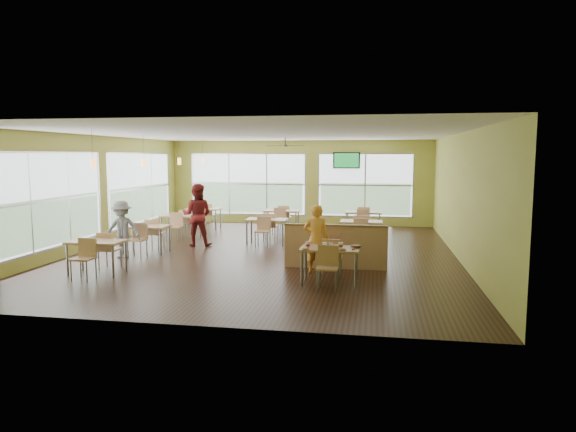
% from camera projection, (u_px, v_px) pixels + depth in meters
% --- Properties ---
extents(room, '(12.00, 12.04, 3.20)m').
position_uv_depth(room, '(266.00, 194.00, 13.68)').
color(room, black).
rests_on(room, ground).
extents(window_bays, '(9.24, 10.24, 2.38)m').
position_uv_depth(window_bays, '(208.00, 190.00, 17.16)').
color(window_bays, white).
rests_on(window_bays, room).
extents(main_table, '(1.22, 1.52, 0.87)m').
position_uv_depth(main_table, '(330.00, 253.00, 10.52)').
color(main_table, tan).
rests_on(main_table, floor).
extents(half_wall_divider, '(2.40, 0.14, 1.04)m').
position_uv_depth(half_wall_divider, '(335.00, 246.00, 11.96)').
color(half_wall_divider, tan).
rests_on(half_wall_divider, floor).
extents(dining_tables, '(6.92, 8.72, 0.87)m').
position_uv_depth(dining_tables, '(244.00, 221.00, 15.65)').
color(dining_tables, tan).
rests_on(dining_tables, floor).
extents(pendant_lights, '(0.11, 7.31, 0.86)m').
position_uv_depth(pendant_lights, '(162.00, 162.00, 14.78)').
color(pendant_lights, '#2D2119').
rests_on(pendant_lights, ceiling).
extents(ceiling_fan, '(1.25, 1.25, 0.29)m').
position_uv_depth(ceiling_fan, '(285.00, 146.00, 16.46)').
color(ceiling_fan, '#2D2119').
rests_on(ceiling_fan, ceiling).
extents(tv_backwall, '(1.00, 0.07, 0.60)m').
position_uv_depth(tv_backwall, '(346.00, 160.00, 19.05)').
color(tv_backwall, black).
rests_on(tv_backwall, wall_back).
extents(man_plaid, '(0.57, 0.38, 1.56)m').
position_uv_depth(man_plaid, '(316.00, 239.00, 11.45)').
color(man_plaid, orange).
rests_on(man_plaid, floor).
extents(patron_maroon, '(0.95, 0.77, 1.82)m').
position_uv_depth(patron_maroon, '(197.00, 215.00, 14.93)').
color(patron_maroon, maroon).
rests_on(patron_maroon, floor).
extents(patron_grey, '(1.02, 0.66, 1.48)m').
position_uv_depth(patron_grey, '(122.00, 229.00, 13.21)').
color(patron_grey, slate).
rests_on(patron_grey, floor).
extents(cup_blue, '(0.10, 0.10, 0.36)m').
position_uv_depth(cup_blue, '(308.00, 245.00, 10.43)').
color(cup_blue, white).
rests_on(cup_blue, main_table).
extents(cup_yellow, '(0.10, 0.10, 0.36)m').
position_uv_depth(cup_yellow, '(325.00, 246.00, 10.35)').
color(cup_yellow, white).
rests_on(cup_yellow, main_table).
extents(cup_red_near, '(0.09, 0.09, 0.31)m').
position_uv_depth(cup_red_near, '(331.00, 246.00, 10.41)').
color(cup_red_near, white).
rests_on(cup_red_near, main_table).
extents(cup_red_far, '(0.10, 0.10, 0.36)m').
position_uv_depth(cup_red_far, '(341.00, 245.00, 10.37)').
color(cup_red_far, white).
rests_on(cup_red_far, main_table).
extents(food_basket, '(0.23, 0.23, 0.05)m').
position_uv_depth(food_basket, '(356.00, 246.00, 10.51)').
color(food_basket, black).
rests_on(food_basket, main_table).
extents(ketchup_cup, '(0.06, 0.06, 0.03)m').
position_uv_depth(ketchup_cup, '(353.00, 249.00, 10.29)').
color(ketchup_cup, '#B3290E').
rests_on(ketchup_cup, main_table).
extents(wrapper_left, '(0.17, 0.16, 0.04)m').
position_uv_depth(wrapper_left, '(305.00, 249.00, 10.29)').
color(wrapper_left, '#A97B51').
rests_on(wrapper_left, main_table).
extents(wrapper_mid, '(0.22, 0.21, 0.04)m').
position_uv_depth(wrapper_mid, '(336.00, 245.00, 10.67)').
color(wrapper_mid, '#A97B51').
rests_on(wrapper_mid, main_table).
extents(wrapper_right, '(0.17, 0.15, 0.04)m').
position_uv_depth(wrapper_right, '(342.00, 249.00, 10.23)').
color(wrapper_right, '#A97B51').
rests_on(wrapper_right, main_table).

